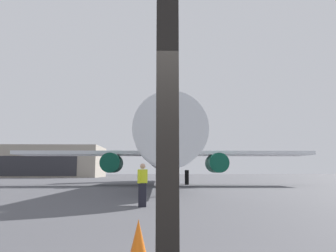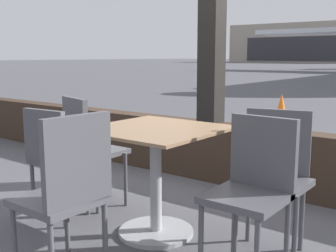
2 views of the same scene
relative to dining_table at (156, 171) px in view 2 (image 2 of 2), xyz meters
name	(u,v)px [view 2 (image 2 of 2)]	position (x,y,z in m)	size (l,w,h in m)	color
window_frame	(212,41)	(-0.42, 1.36, 0.91)	(8.66, 0.24, 3.74)	#38281E
dining_table	(156,171)	(0.00, 0.00, 0.00)	(0.83, 0.83, 0.75)	#8C6B4C
cafe_chair_window_left	(67,187)	(0.08, -0.82, 0.11)	(0.41, 0.41, 0.94)	#4C4C51
cafe_chair_window_right	(56,153)	(-0.76, -0.24, 0.06)	(0.41, 0.41, 0.85)	#4C4C51
cafe_chair_aisle_left	(274,169)	(0.74, 0.24, 0.09)	(0.46, 0.46, 0.90)	#4C4C51
cafe_chair_aisle_right	(87,143)	(-0.79, 0.09, 0.08)	(0.48, 0.48, 0.90)	#4C4C51
cafe_chair_side_extra	(253,182)	(0.77, -0.09, 0.09)	(0.41, 0.41, 0.89)	#4C4C51
traffic_cone	(281,115)	(-0.82, 4.09, -0.14)	(0.36, 0.36, 0.65)	orange
distant_hangar	(309,44)	(-26.89, 78.61, 3.08)	(25.90, 14.78, 7.07)	#9E9384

